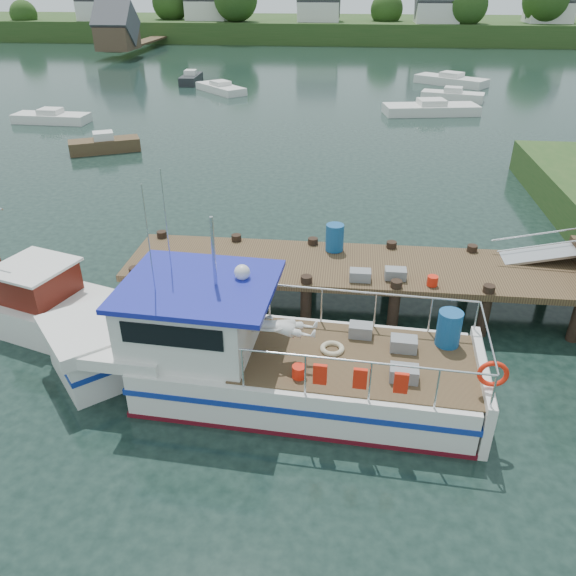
# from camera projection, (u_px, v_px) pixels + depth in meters

# --- Properties ---
(ground_plane) EXTENTS (160.00, 160.00, 0.00)m
(ground_plane) POSITION_uv_depth(u_px,v_px,m) (325.00, 303.00, 17.58)
(ground_plane) COLOR black
(far_shore) EXTENTS (140.00, 42.55, 9.22)m
(far_shore) POSITION_uv_depth(u_px,v_px,m) (352.00, 25.00, 88.00)
(far_shore) COLOR #2D481D
(far_shore) RESTS_ON ground
(dock) EXTENTS (16.60, 3.00, 4.78)m
(dock) POSITION_uv_depth(u_px,v_px,m) (557.00, 247.00, 15.87)
(dock) COLOR #4B3924
(dock) RESTS_ON ground
(lobster_boat) EXTENTS (11.17, 3.82, 5.34)m
(lobster_boat) POSITION_uv_depth(u_px,v_px,m) (251.00, 355.00, 13.51)
(lobster_boat) COLOR silver
(lobster_boat) RESTS_ON ground
(work_boat) EXTENTS (7.62, 4.15, 4.03)m
(work_boat) POSITION_uv_depth(u_px,v_px,m) (20.00, 299.00, 16.50)
(work_boat) COLOR silver
(work_boat) RESTS_ON ground
(moored_rowboat) EXTENTS (4.10, 2.92, 1.14)m
(moored_rowboat) POSITION_uv_depth(u_px,v_px,m) (105.00, 144.00, 32.35)
(moored_rowboat) COLOR #4B3924
(moored_rowboat) RESTS_ON ground
(moored_far) EXTENTS (6.69, 5.58, 1.12)m
(moored_far) POSITION_uv_depth(u_px,v_px,m) (451.00, 80.00, 52.10)
(moored_far) COLOR silver
(moored_far) RESTS_ON ground
(moored_a) EXTENTS (5.19, 1.90, 0.95)m
(moored_a) POSITION_uv_depth(u_px,v_px,m) (51.00, 117.00, 38.79)
(moored_a) COLOR silver
(moored_a) RESTS_ON ground
(moored_b) EXTENTS (5.14, 2.88, 1.08)m
(moored_b) POSITION_uv_depth(u_px,v_px,m) (452.00, 96.00, 45.48)
(moored_b) COLOR silver
(moored_b) RESTS_ON ground
(moored_c) EXTENTS (7.08, 3.47, 1.07)m
(moored_c) POSITION_uv_depth(u_px,v_px,m) (431.00, 109.00, 41.09)
(moored_c) COLOR silver
(moored_c) RESTS_ON ground
(moored_d) EXTENTS (5.18, 5.37, 0.95)m
(moored_d) POSITION_uv_depth(u_px,v_px,m) (221.00, 88.00, 48.83)
(moored_d) COLOR silver
(moored_d) RESTS_ON ground
(moored_e) EXTENTS (1.68, 4.38, 1.19)m
(moored_e) POSITION_uv_depth(u_px,v_px,m) (191.00, 78.00, 52.82)
(moored_e) COLOR black
(moored_e) RESTS_ON ground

